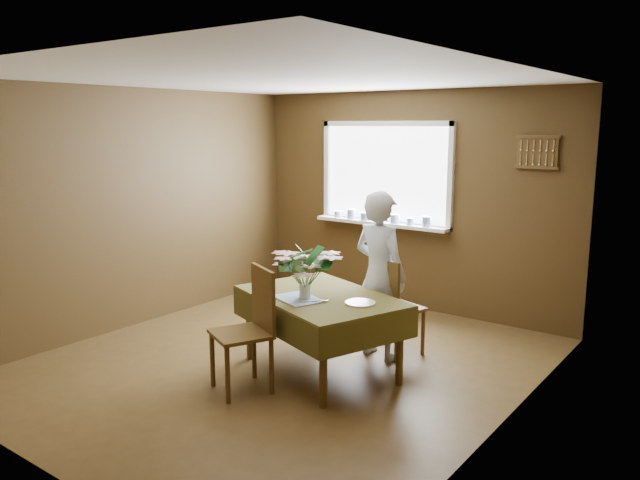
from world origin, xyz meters
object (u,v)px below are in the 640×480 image
Objects in this scene: dining_table at (320,304)px; chair_far at (391,303)px; seated_woman at (380,275)px; flower_bouquet at (305,266)px; chair_near at (251,324)px.

dining_table is 0.76m from chair_far.
flower_bouquet is at bearing 81.49° from seated_woman.
flower_bouquet is (0.19, 0.46, 0.43)m from chair_near.
chair_far is at bearing 86.42° from dining_table.
chair_far is 1.42m from chair_near.
chair_far is (0.30, 0.69, -0.10)m from dining_table.
chair_near is 0.65× the size of seated_woman.
seated_woman is 0.84m from flower_bouquet.
flower_bouquet reaches higher than dining_table.
chair_far is 0.93× the size of chair_near.
chair_near is 1.97× the size of flower_bouquet.
dining_table is at bearing 83.04° from chair_far.
seated_woman is (0.46, 1.23, 0.23)m from chair_near.
chair_near is at bearing -91.25° from dining_table.
dining_table is 0.40m from flower_bouquet.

